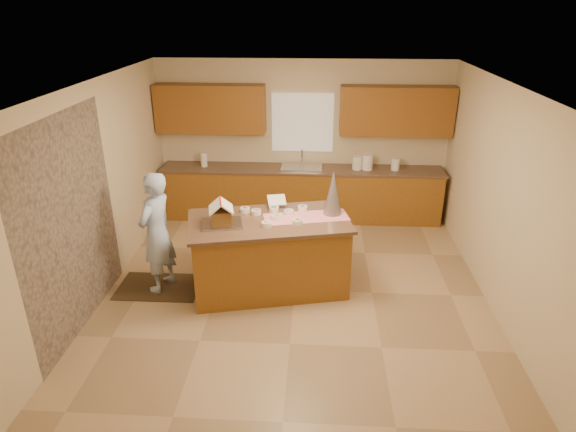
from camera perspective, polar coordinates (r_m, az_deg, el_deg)
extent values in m
plane|color=tan|center=(6.73, 0.76, -8.53)|extent=(5.50, 5.50, 0.00)
plane|color=silver|center=(5.77, 0.90, 14.82)|extent=(5.50, 5.50, 0.00)
plane|color=beige|center=(8.74, 1.67, 8.81)|extent=(5.50, 5.50, 0.00)
plane|color=beige|center=(3.70, -1.21, -13.47)|extent=(5.50, 5.50, 0.00)
plane|color=beige|center=(6.71, -21.06, 2.55)|extent=(5.50, 5.50, 0.00)
plane|color=beige|center=(6.52, 23.36, 1.57)|extent=(5.50, 5.50, 0.00)
plane|color=gray|center=(6.07, -23.65, -1.08)|extent=(0.00, 2.50, 2.50)
cube|color=white|center=(8.64, 1.69, 10.69)|extent=(1.05, 0.03, 1.00)
cube|color=brown|center=(8.73, 1.54, 2.53)|extent=(4.80, 0.60, 0.88)
cube|color=brown|center=(8.58, 1.57, 5.40)|extent=(4.85, 0.63, 0.04)
cube|color=brown|center=(8.62, -8.91, 12.10)|extent=(1.85, 0.35, 0.80)
cube|color=brown|center=(8.53, 12.36, 11.72)|extent=(1.85, 0.35, 0.80)
cube|color=silver|center=(8.58, 1.57, 5.33)|extent=(0.70, 0.45, 0.12)
cylinder|color=silver|center=(8.70, 1.62, 6.77)|extent=(0.03, 0.03, 0.28)
cube|color=brown|center=(6.57, -2.16, -4.60)|extent=(2.12, 1.39, 0.96)
cube|color=brown|center=(6.35, -2.23, -0.63)|extent=(2.23, 1.49, 0.04)
cube|color=red|center=(6.41, 2.11, -0.13)|extent=(1.15, 0.62, 0.01)
cube|color=silver|center=(6.25, -7.62, -0.90)|extent=(0.57, 0.47, 0.03)
cube|color=white|center=(6.70, -1.31, 1.83)|extent=(0.27, 0.23, 0.10)
cone|color=silver|center=(6.42, 5.19, 2.69)|extent=(0.29, 0.29, 0.60)
cube|color=black|center=(7.02, -14.56, -7.87)|extent=(1.10, 0.72, 0.01)
imported|color=#ACC9F5|center=(6.62, -14.86, -1.86)|extent=(0.55, 0.68, 1.62)
cylinder|color=white|center=(8.56, 7.96, 6.07)|extent=(0.16, 0.16, 0.22)
cylinder|color=white|center=(8.57, 9.12, 6.16)|extent=(0.18, 0.18, 0.26)
cylinder|color=white|center=(8.64, 12.25, 5.84)|extent=(0.14, 0.14, 0.20)
cylinder|color=white|center=(8.75, -9.65, 6.41)|extent=(0.11, 0.11, 0.24)
cube|color=brown|center=(6.20, -7.67, -0.05)|extent=(0.29, 0.31, 0.17)
cube|color=white|center=(6.15, -8.39, 1.16)|extent=(0.22, 0.33, 0.14)
cube|color=white|center=(6.15, -7.09, 1.24)|extent=(0.22, 0.33, 0.14)
cylinder|color=red|center=(6.12, -7.77, 1.74)|extent=(0.09, 0.30, 0.02)
cylinder|color=#3147BA|center=(6.62, 1.68, 0.92)|extent=(0.13, 0.13, 0.06)
cylinder|color=orange|center=(6.34, -1.36, -0.15)|extent=(0.13, 0.13, 0.06)
cylinder|color=green|center=(6.59, -1.62, 0.80)|extent=(0.13, 0.13, 0.06)
cylinder|color=pink|center=(6.15, -2.48, -0.94)|extent=(0.13, 0.13, 0.06)
cylinder|color=#D54B25|center=(6.21, 1.10, -0.66)|extent=(0.13, 0.13, 0.06)
cylinder|color=red|center=(6.50, -3.67, 0.45)|extent=(0.13, 0.13, 0.06)
cylinder|color=#9E3483|center=(6.58, -4.96, 0.70)|extent=(0.13, 0.13, 0.06)
cylinder|color=silver|center=(6.48, 0.09, 0.43)|extent=(0.13, 0.13, 0.06)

